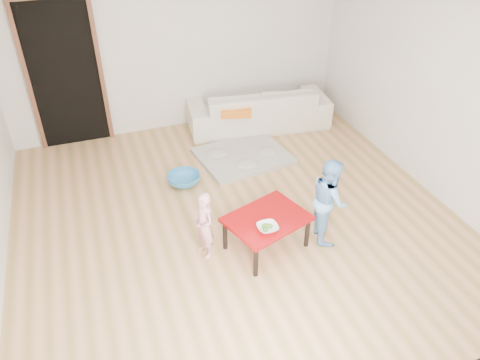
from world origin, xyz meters
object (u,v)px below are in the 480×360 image
red_table (266,232)px  basin (184,179)px  sofa (258,107)px  child_pink (204,226)px  child_blue (329,200)px  bowl (268,228)px

red_table → basin: (-0.55, 1.47, -0.14)m
basin → red_table: bearing=-69.6°
sofa → child_pink: child_pink is taller
red_table → sofa: bearing=70.4°
child_blue → basin: bearing=55.0°
basin → child_pink: bearing=-94.3°
red_table → child_blue: child_blue is taller
red_table → child_blue: size_ratio=0.83×
bowl → basin: size_ratio=0.49×
bowl → basin: bowl is taller
child_blue → red_table: bearing=102.3°
bowl → basin: bearing=106.1°
bowl → basin: (-0.48, 1.65, -0.37)m
child_pink → basin: size_ratio=1.79×
child_pink → sofa: bearing=130.8°
bowl → child_blue: child_blue is taller
bowl → child_pink: child_pink is taller
child_blue → basin: (-1.24, 1.51, -0.42)m
child_pink → bowl: bearing=45.6°
red_table → bowl: (-0.07, -0.18, 0.23)m
red_table → child_pink: size_ratio=1.06×
child_blue → bowl: bearing=115.9°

